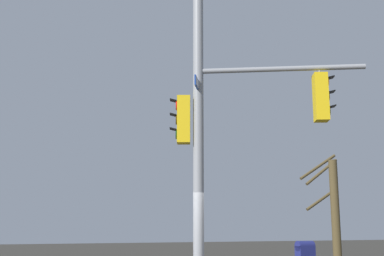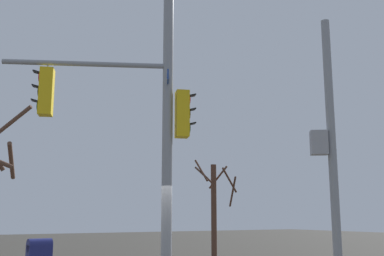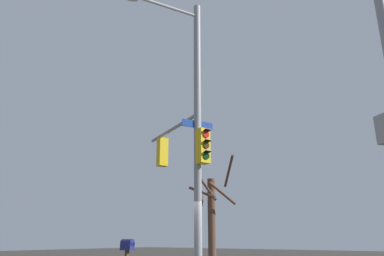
{
  "view_description": "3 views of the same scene",
  "coord_description": "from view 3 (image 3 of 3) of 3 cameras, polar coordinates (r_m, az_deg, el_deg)",
  "views": [
    {
      "loc": [
        -10.11,
        3.62,
        1.8
      ],
      "look_at": [
        -0.09,
        0.13,
        3.84
      ],
      "focal_mm": 46.84,
      "sensor_mm": 36.0,
      "label": 1
    },
    {
      "loc": [
        10.0,
        -5.17,
        1.84
      ],
      "look_at": [
        0.94,
        0.17,
        3.8
      ],
      "focal_mm": 43.94,
      "sensor_mm": 36.0,
      "label": 2
    },
    {
      "loc": [
        9.54,
        6.25,
        1.42
      ],
      "look_at": [
        0.07,
        -0.77,
        5.06
      ],
      "focal_mm": 33.63,
      "sensor_mm": 36.0,
      "label": 3
    }
  ],
  "objects": [
    {
      "name": "bare_tree_across_street",
      "position": [
        17.61,
        3.23,
        -13.81
      ],
      "size": [
        2.38,
        2.15,
        5.31
      ],
      "color": "brown",
      "rests_on": "ground"
    },
    {
      "name": "mailbox",
      "position": [
        12.84,
        -10.24,
        -18.28
      ],
      "size": [
        0.28,
        0.46,
        1.41
      ],
      "rotation": [
        0.0,
        0.0,
        0.08
      ],
      "color": "#4C3823",
      "rests_on": "ground"
    },
    {
      "name": "main_signal_pole_assembly",
      "position": [
        11.99,
        -0.76,
        0.17
      ],
      "size": [
        4.28,
        4.13,
        9.46
      ],
      "rotation": [
        0.0,
        0.0,
        4.28
      ],
      "color": "gray",
      "rests_on": "ground"
    }
  ]
}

